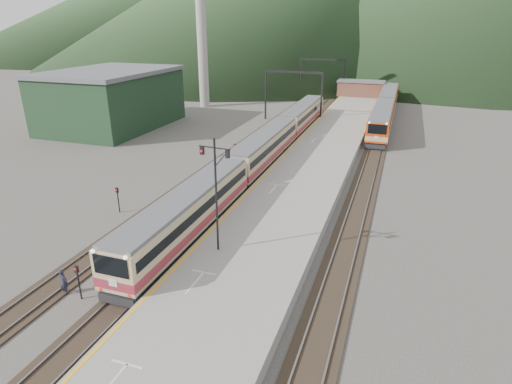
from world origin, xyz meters
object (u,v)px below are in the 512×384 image
at_px(main_train, 265,150).
at_px(signal_mast, 216,185).
at_px(second_train, 385,109).
at_px(worker, 64,282).

height_order(main_train, signal_mast, signal_mast).
relative_size(second_train, signal_mast, 4.92).
height_order(main_train, second_train, second_train).
bearing_deg(signal_mast, second_train, 80.93).
relative_size(second_train, worker, 22.55).
height_order(main_train, worker, main_train).
bearing_deg(signal_mast, worker, -139.17).
xyz_separation_m(main_train, signal_mast, (3.49, -21.11, 3.79)).
bearing_deg(worker, main_train, -84.80).
distance_m(main_train, worker, 27.73).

